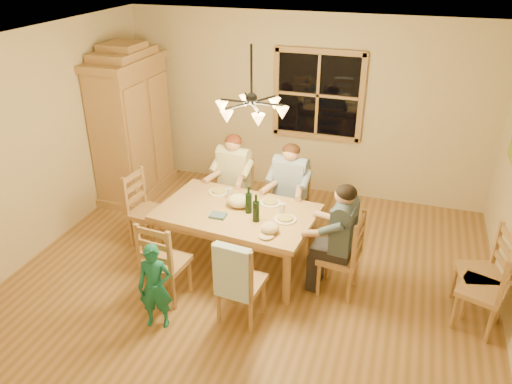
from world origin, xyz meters
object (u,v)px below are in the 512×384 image
(chandelier, at_px, (252,108))
(adult_slate_man, at_px, (342,226))
(dining_table, at_px, (237,218))
(chair_end_right, at_px, (338,268))
(chair_near_right, at_px, (241,294))
(chair_spare_back, at_px, (479,302))
(chair_far_left, at_px, (234,206))
(child, at_px, (155,287))
(wine_bottle_a, at_px, (249,200))
(chair_spare_front, at_px, (477,286))
(chair_far_right, at_px, (289,217))
(armoire, at_px, (132,128))
(chair_end_left, at_px, (150,223))
(wine_bottle_b, at_px, (256,208))
(chair_near_left, at_px, (167,273))
(adult_woman, at_px, (233,170))
(adult_plaid_man, at_px, (290,180))

(chandelier, bearing_deg, adult_slate_man, 3.34)
(dining_table, bearing_deg, chair_end_right, -5.51)
(dining_table, height_order, chair_end_right, chair_end_right)
(chair_near_right, height_order, chair_spare_back, same)
(chair_far_left, xyz_separation_m, chair_end_right, (1.61, -1.01, 0.00))
(chair_end_right, height_order, child, chair_end_right)
(wine_bottle_a, height_order, chair_spare_front, wine_bottle_a)
(dining_table, distance_m, chair_far_right, 0.99)
(armoire, relative_size, wine_bottle_a, 6.97)
(chandelier, relative_size, adult_slate_man, 0.88)
(chandelier, xyz_separation_m, chair_spare_back, (2.45, -0.09, -1.77))
(chair_end_left, xyz_separation_m, wine_bottle_b, (1.54, -0.28, 0.62))
(chair_far_left, bearing_deg, chair_near_left, 90.00)
(adult_slate_man, distance_m, chair_spare_front, 1.56)
(chandelier, xyz_separation_m, wine_bottle_a, (-0.10, 0.18, -1.15))
(adult_woman, xyz_separation_m, child, (-0.05, -2.14, -0.37))
(adult_plaid_man, distance_m, adult_slate_man, 1.24)
(wine_bottle_a, bearing_deg, chandelier, -61.03)
(chair_end_right, bearing_deg, chair_near_right, 136.74)
(chair_far_left, distance_m, child, 2.15)
(armoire, bearing_deg, wine_bottle_b, -32.70)
(dining_table, bearing_deg, adult_woman, 112.39)
(chair_spare_back, bearing_deg, chair_near_left, 118.91)
(adult_slate_man, relative_size, wine_bottle_a, 2.65)
(chair_spare_front, height_order, chair_spare_back, same)
(chair_near_right, bearing_deg, wine_bottle_b, 101.45)
(chair_far_right, xyz_separation_m, chair_spare_front, (2.27, -0.80, 0.00))
(adult_slate_man, bearing_deg, chair_end_left, 90.00)
(chair_far_right, relative_size, child, 1.04)
(armoire, bearing_deg, chair_near_left, -53.56)
(chair_end_right, height_order, adult_plaid_man, adult_plaid_man)
(armoire, distance_m, chair_spare_back, 5.21)
(chandelier, relative_size, chair_near_left, 0.78)
(adult_woman, xyz_separation_m, wine_bottle_b, (0.66, -1.05, 0.08))
(chair_end_right, bearing_deg, adult_plaid_man, 46.64)
(chair_far_left, height_order, chair_end_right, same)
(chair_near_right, relative_size, adult_slate_man, 1.13)
(adult_slate_man, bearing_deg, chandelier, 98.85)
(chair_end_left, bearing_deg, adult_woman, 136.74)
(dining_table, height_order, chair_near_right, chair_near_right)
(wine_bottle_a, distance_m, child, 1.45)
(wine_bottle_b, bearing_deg, armoire, 147.30)
(adult_plaid_man, bearing_deg, chair_far_right, -77.37)
(adult_woman, bearing_deg, wine_bottle_b, 127.56)
(dining_table, relative_size, chair_end_left, 1.92)
(chair_far_left, height_order, chair_spare_front, same)
(dining_table, xyz_separation_m, adult_slate_man, (1.24, -0.12, 0.18))
(chair_end_left, bearing_deg, adult_plaid_man, 117.98)
(adult_plaid_man, height_order, adult_slate_man, same)
(chair_far_right, bearing_deg, chandelier, 85.14)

